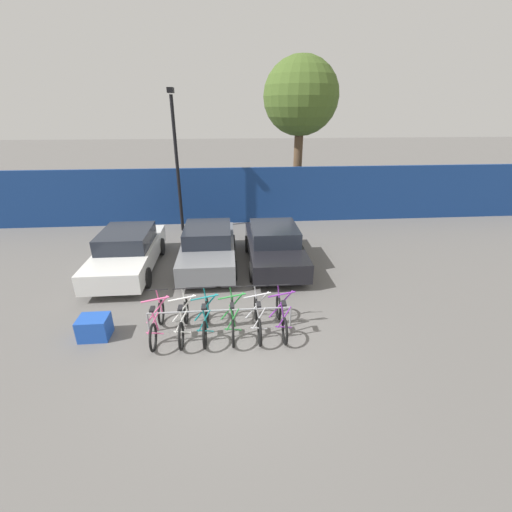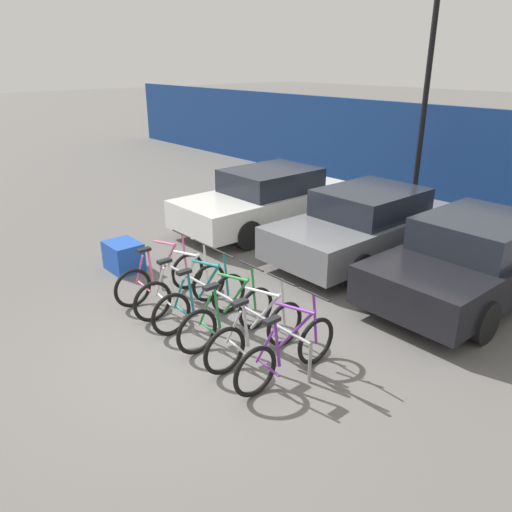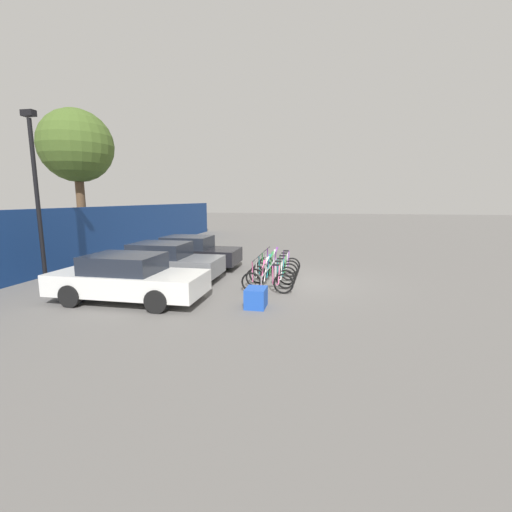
# 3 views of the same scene
# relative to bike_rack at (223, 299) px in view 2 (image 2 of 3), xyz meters

# --- Properties ---
(ground_plane) EXTENTS (120.00, 120.00, 0.00)m
(ground_plane) POSITION_rel_bike_rack_xyz_m (0.28, -0.68, -0.48)
(ground_plane) COLOR #605E5B
(bike_rack) EXTENTS (3.58, 0.04, 0.57)m
(bike_rack) POSITION_rel_bike_rack_xyz_m (0.00, 0.00, 0.00)
(bike_rack) COLOR gray
(bike_rack) RESTS_ON ground
(bicycle_pink) EXTENTS (0.68, 1.71, 1.05)m
(bicycle_pink) POSITION_rel_bike_rack_xyz_m (-1.52, -0.15, -0.11)
(bicycle_pink) COLOR black
(bicycle_pink) RESTS_ON ground
(bicycle_white) EXTENTS (0.68, 1.71, 1.05)m
(bicycle_white) POSITION_rel_bike_rack_xyz_m (-0.89, -0.15, -0.11)
(bicycle_white) COLOR black
(bicycle_white) RESTS_ON ground
(bicycle_teal) EXTENTS (0.68, 1.71, 1.05)m
(bicycle_teal) POSITION_rel_bike_rack_xyz_m (-0.35, -0.15, -0.11)
(bicycle_teal) COLOR black
(bicycle_teal) RESTS_ON ground
(bicycle_green) EXTENTS (0.68, 1.71, 1.05)m
(bicycle_green) POSITION_rel_bike_rack_xyz_m (0.31, -0.15, -0.11)
(bicycle_green) COLOR black
(bicycle_green) RESTS_ON ground
(bicycle_silver) EXTENTS (0.68, 1.71, 1.05)m
(bicycle_silver) POSITION_rel_bike_rack_xyz_m (0.92, -0.15, -0.11)
(bicycle_silver) COLOR black
(bicycle_silver) RESTS_ON ground
(bicycle_purple) EXTENTS (0.68, 1.71, 1.05)m
(bicycle_purple) POSITION_rel_bike_rack_xyz_m (1.52, -0.15, -0.11)
(bicycle_purple) COLOR black
(bicycle_purple) RESTS_ON ground
(car_white) EXTENTS (1.91, 4.49, 1.40)m
(car_white) POSITION_rel_bike_rack_xyz_m (-3.17, 3.74, 0.21)
(car_white) COLOR silver
(car_white) RESTS_ON ground
(car_grey) EXTENTS (1.91, 4.28, 1.40)m
(car_grey) POSITION_rel_bike_rack_xyz_m (-0.46, 3.96, 0.21)
(car_grey) COLOR slate
(car_grey) RESTS_ON ground
(car_black) EXTENTS (1.91, 4.25, 1.40)m
(car_black) POSITION_rel_bike_rack_xyz_m (1.85, 3.83, 0.21)
(car_black) COLOR black
(car_black) RESTS_ON ground
(lamp_post) EXTENTS (0.24, 0.44, 5.89)m
(lamp_post) POSITION_rel_bike_rack_xyz_m (-1.83, 7.82, 2.81)
(lamp_post) COLOR black
(lamp_post) RESTS_ON ground
(cargo_crate) EXTENTS (0.70, 0.56, 0.55)m
(cargo_crate) POSITION_rel_bike_rack_xyz_m (-3.03, -0.08, -0.21)
(cargo_crate) COLOR blue
(cargo_crate) RESTS_ON ground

